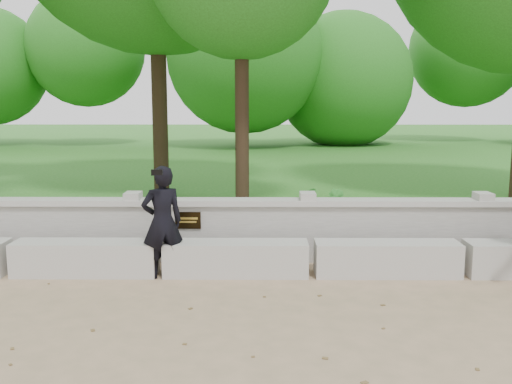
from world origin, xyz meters
The scene contains 7 objects.
ground centered at (0.00, 0.00, 0.00)m, with size 80.00×80.00×0.00m, color tan.
lawn centered at (0.00, 14.00, 0.12)m, with size 40.00×22.00×0.25m, color #1B5F16.
concrete_bench centered at (0.00, 1.90, 0.22)m, with size 11.90×0.45×0.45m.
parapet_wall centered at (0.00, 2.60, 0.46)m, with size 12.50×0.35×0.90m.
man_main centered at (0.05, 1.80, 0.74)m, with size 0.63×0.60×1.47m.
shrub_b centered at (2.61, 3.97, 0.54)m, with size 0.32×0.26×0.58m, color #2E7D2A.
shrub_c centered at (2.24, 3.30, 0.58)m, with size 0.60×0.52×0.67m, color #2E7D2A.
Camera 1 is at (1.32, -5.42, 2.28)m, focal length 40.00 mm.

